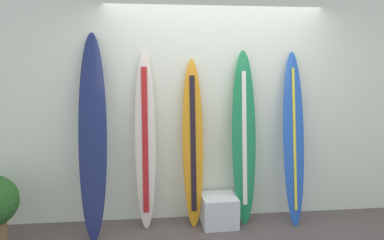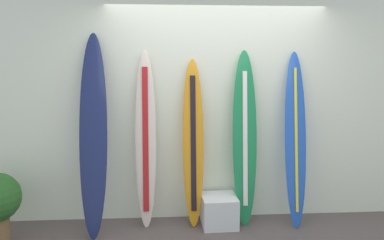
# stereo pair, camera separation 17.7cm
# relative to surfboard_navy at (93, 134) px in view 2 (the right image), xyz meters

# --- Properties ---
(wall_back) EXTENTS (7.20, 0.20, 2.80)m
(wall_back) POSITION_rel_surfboard_navy_xyz_m (1.36, 0.40, 0.31)
(wall_back) COLOR white
(wall_back) RESTS_ON ground
(surfboard_navy) EXTENTS (0.32, 0.54, 2.19)m
(surfboard_navy) POSITION_rel_surfboard_navy_xyz_m (0.00, 0.00, 0.00)
(surfboard_navy) COLOR navy
(surfboard_navy) RESTS_ON ground
(surfboard_ivory) EXTENTS (0.24, 0.29, 2.01)m
(surfboard_ivory) POSITION_rel_surfboard_navy_xyz_m (0.55, 0.14, -0.11)
(surfboard_ivory) COLOR silver
(surfboard_ivory) RESTS_ON ground
(surfboard_sunset) EXTENTS (0.24, 0.30, 1.91)m
(surfboard_sunset) POSITION_rel_surfboard_navy_xyz_m (1.09, 0.13, -0.16)
(surfboard_sunset) COLOR orange
(surfboard_sunset) RESTS_ON ground
(surfboard_emerald) EXTENTS (0.28, 0.29, 2.00)m
(surfboard_emerald) POSITION_rel_surfboard_navy_xyz_m (1.68, 0.12, -0.11)
(surfboard_emerald) COLOR #1D834B
(surfboard_emerald) RESTS_ON ground
(surfboard_cobalt) EXTENTS (0.26, 0.43, 1.99)m
(surfboard_cobalt) POSITION_rel_surfboard_navy_xyz_m (2.25, 0.07, -0.10)
(surfboard_cobalt) COLOR blue
(surfboard_cobalt) RESTS_ON ground
(display_block_left) EXTENTS (0.41, 0.41, 0.35)m
(display_block_left) POSITION_rel_surfboard_navy_xyz_m (1.38, 0.05, -0.92)
(display_block_left) COLOR white
(display_block_left) RESTS_ON ground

